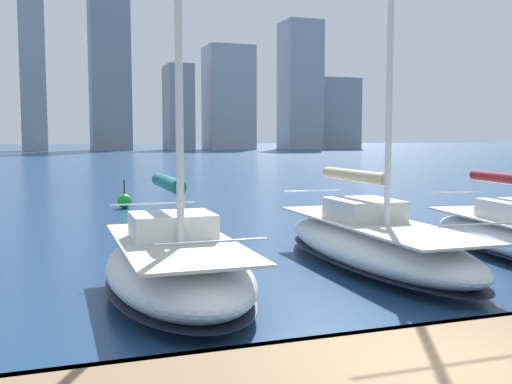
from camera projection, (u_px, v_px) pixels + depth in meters
dock_pier at (420, 363)px, 7.78m from camera, size 28.00×2.80×0.60m
city_skyline at (44, 74)px, 152.74m from camera, size 171.40×24.44×54.31m
sailboat_tan at (373, 241)px, 15.99m from camera, size 2.83×8.89×11.76m
sailboat_teal at (176, 265)px, 12.77m from camera, size 3.00×6.64×12.76m
channel_buoy at (124, 201)px, 29.31m from camera, size 0.70×0.70×1.40m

